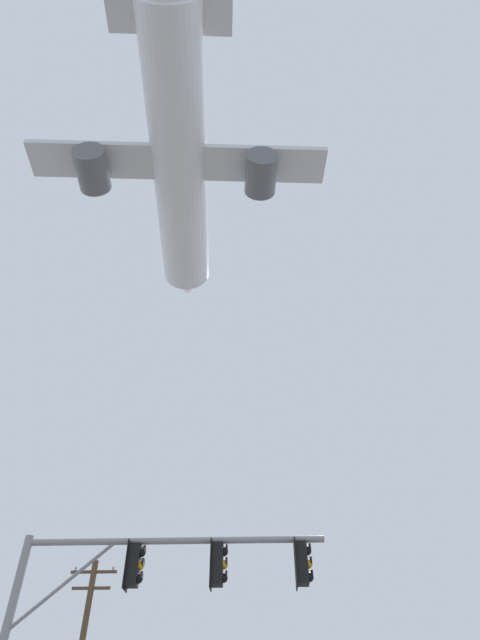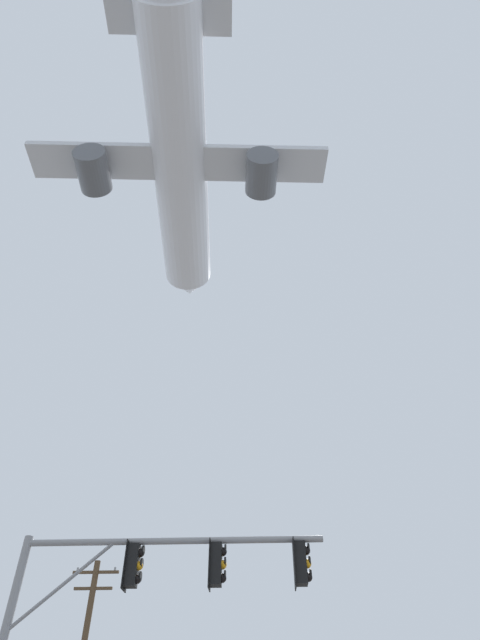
% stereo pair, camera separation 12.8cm
% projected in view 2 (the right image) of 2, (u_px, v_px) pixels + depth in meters
% --- Properties ---
extents(signal_pole_near, '(7.07, 0.46, 5.64)m').
position_uv_depth(signal_pole_near, '(142.00, 592.00, 11.38)').
color(signal_pole_near, gray).
rests_on(signal_pole_near, ground).
extents(airplane, '(21.97, 28.43, 7.75)m').
position_uv_depth(airplane, '(180.00, 166.00, 38.91)').
color(airplane, white).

